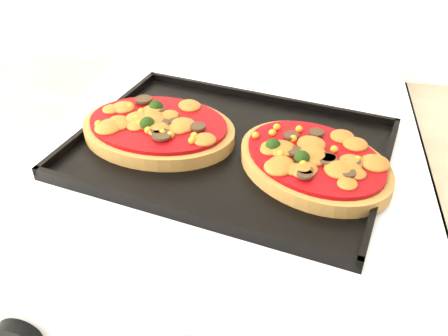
% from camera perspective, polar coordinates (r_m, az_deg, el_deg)
% --- Properties ---
extents(stove, '(0.60, 0.60, 0.91)m').
position_cam_1_polar(stove, '(1.08, 0.35, -18.29)').
color(stove, silver).
rests_on(stove, floor).
extents(baking_tray, '(0.51, 0.42, 0.02)m').
position_cam_1_polar(baking_tray, '(0.74, 0.66, 2.37)').
color(baking_tray, black).
rests_on(baking_tray, stove).
extents(pizza_left, '(0.26, 0.21, 0.03)m').
position_cam_1_polar(pizza_left, '(0.77, -7.53, 4.65)').
color(pizza_left, '#A77A39').
rests_on(pizza_left, baking_tray).
extents(pizza_right, '(0.29, 0.28, 0.03)m').
position_cam_1_polar(pizza_right, '(0.70, 10.29, 0.88)').
color(pizza_right, '#A77A39').
rests_on(pizza_right, baking_tray).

